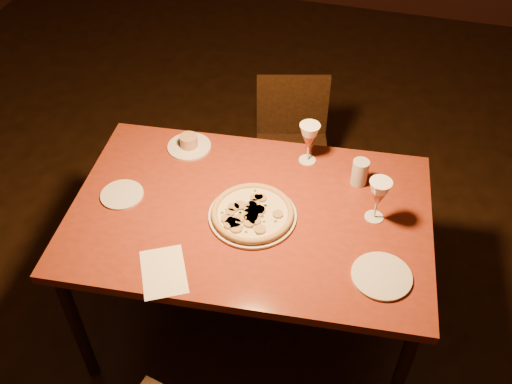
# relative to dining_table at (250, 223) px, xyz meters

# --- Properties ---
(floor) EXTENTS (7.00, 7.00, 0.00)m
(floor) POSITION_rel_dining_table_xyz_m (-0.16, 0.02, -0.71)
(floor) COLOR black
(floor) RESTS_ON ground
(dining_table) EXTENTS (1.54, 1.07, 0.78)m
(dining_table) POSITION_rel_dining_table_xyz_m (0.00, 0.00, 0.00)
(dining_table) COLOR maroon
(dining_table) RESTS_ON floor
(chair_far) EXTENTS (0.48, 0.48, 0.81)m
(chair_far) POSITION_rel_dining_table_xyz_m (-0.01, 0.87, -0.26)
(chair_far) COLOR black
(chair_far) RESTS_ON floor
(pizza_plate) EXTENTS (0.35, 0.35, 0.04)m
(pizza_plate) POSITION_rel_dining_table_xyz_m (0.02, -0.03, 0.09)
(pizza_plate) COLOR silver
(pizza_plate) RESTS_ON dining_table
(ramekin_saucer) EXTENTS (0.20, 0.20, 0.06)m
(ramekin_saucer) POSITION_rel_dining_table_xyz_m (-0.38, 0.32, 0.09)
(ramekin_saucer) COLOR silver
(ramekin_saucer) RESTS_ON dining_table
(wine_glass_far) EXTENTS (0.09, 0.09, 0.20)m
(wine_glass_far) POSITION_rel_dining_table_xyz_m (0.16, 0.37, 0.17)
(wine_glass_far) COLOR #AB5647
(wine_glass_far) RESTS_ON dining_table
(wine_glass_right) EXTENTS (0.09, 0.09, 0.19)m
(wine_glass_right) POSITION_rel_dining_table_xyz_m (0.49, 0.10, 0.17)
(wine_glass_right) COLOR #AB5647
(wine_glass_right) RESTS_ON dining_table
(water_tumbler) EXTENTS (0.07, 0.07, 0.12)m
(water_tumbler) POSITION_rel_dining_table_xyz_m (0.40, 0.29, 0.13)
(water_tumbler) COLOR silver
(water_tumbler) RESTS_ON dining_table
(side_plate_left) EXTENTS (0.18, 0.18, 0.01)m
(side_plate_left) POSITION_rel_dining_table_xyz_m (-0.54, -0.06, 0.07)
(side_plate_left) COLOR silver
(side_plate_left) RESTS_ON dining_table
(side_plate_near) EXTENTS (0.22, 0.22, 0.01)m
(side_plate_near) POSITION_rel_dining_table_xyz_m (0.55, -0.19, 0.07)
(side_plate_near) COLOR silver
(side_plate_near) RESTS_ON dining_table
(menu_card) EXTENTS (0.25, 0.28, 0.00)m
(menu_card) POSITION_rel_dining_table_xyz_m (-0.22, -0.38, 0.07)
(menu_card) COLOR white
(menu_card) RESTS_ON dining_table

